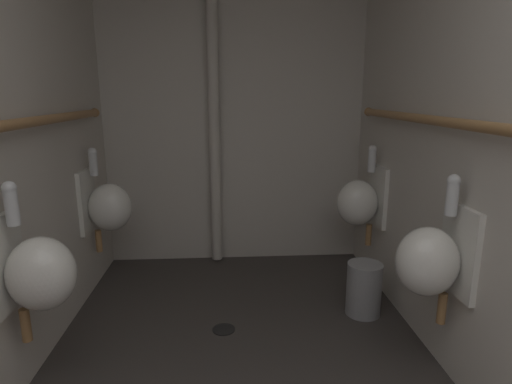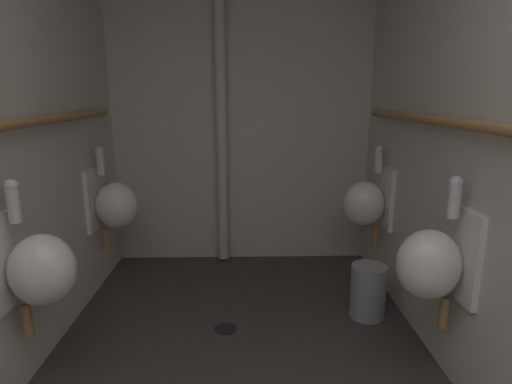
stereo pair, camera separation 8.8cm
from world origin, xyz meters
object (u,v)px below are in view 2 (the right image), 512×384
urinal_left_far (114,204)px  standpipe_back_wall (221,114)px  waste_bin (368,291)px  urinal_right_mid (433,262)px  floor_drain (225,328)px  urinal_left_mid (38,268)px  urinal_right_far (367,202)px

urinal_left_far → standpipe_back_wall: 1.09m
waste_bin → urinal_right_mid: bearing=-81.2°
floor_drain → urinal_left_mid: bearing=-147.5°
urinal_left_mid → standpipe_back_wall: (0.75, 1.61, 0.61)m
urinal_right_far → floor_drain: size_ratio=5.39×
urinal_left_mid → floor_drain: bearing=32.5°
standpipe_back_wall → urinal_left_far: bearing=-147.2°
urinal_left_far → urinal_right_far: bearing=0.2°
urinal_left_mid → urinal_right_far: same height
standpipe_back_wall → waste_bin: 1.74m
urinal_right_mid → standpipe_back_wall: standpipe_back_wall is taller
urinal_left_far → urinal_right_far: 1.83m
urinal_right_mid → standpipe_back_wall: size_ratio=0.31×
standpipe_back_wall → waste_bin: bearing=-44.2°
urinal_left_far → urinal_right_mid: (1.83, -1.11, 0.00)m
floor_drain → waste_bin: waste_bin is taller
urinal_right_mid → waste_bin: size_ratio=2.17×
urinal_left_far → urinal_right_mid: size_ratio=1.00×
urinal_left_mid → standpipe_back_wall: 1.88m
urinal_left_far → urinal_right_mid: same height
urinal_left_far → waste_bin: (1.73, -0.47, -0.47)m
urinal_right_far → urinal_left_mid: bearing=-148.2°
standpipe_back_wall → waste_bin: size_ratio=7.05×
urinal_right_mid → urinal_right_far: 1.11m
urinal_left_mid → urinal_left_far: 1.13m
urinal_right_far → standpipe_back_wall: (-1.08, 0.48, 0.61)m
waste_bin → floor_drain: bearing=-171.3°
urinal_right_mid → floor_drain: bearing=153.7°
floor_drain → waste_bin: bearing=8.7°
standpipe_back_wall → floor_drain: 1.66m
urinal_left_far → floor_drain: (0.82, -0.61, -0.64)m
floor_drain → urinal_left_far: bearing=143.5°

